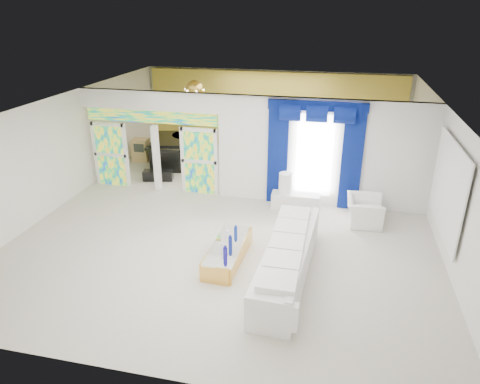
% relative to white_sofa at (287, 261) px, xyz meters
% --- Properties ---
extents(floor, '(12.00, 12.00, 0.00)m').
position_rel_white_sofa_xyz_m(floor, '(-1.68, 2.84, -0.36)').
color(floor, '#B7AF9E').
rests_on(floor, ground).
extents(dividing_wall, '(5.70, 0.18, 3.00)m').
position_rel_white_sofa_xyz_m(dividing_wall, '(0.47, 3.84, 1.14)').
color(dividing_wall, white).
rests_on(dividing_wall, ground).
extents(dividing_header, '(4.30, 0.18, 0.55)m').
position_rel_white_sofa_xyz_m(dividing_header, '(-4.53, 3.84, 2.36)').
color(dividing_header, white).
rests_on(dividing_header, dividing_wall).
extents(stained_panel_left, '(0.95, 0.04, 2.00)m').
position_rel_white_sofa_xyz_m(stained_panel_left, '(-5.95, 3.84, 0.64)').
color(stained_panel_left, '#994C3F').
rests_on(stained_panel_left, ground).
extents(stained_panel_right, '(0.95, 0.04, 2.00)m').
position_rel_white_sofa_xyz_m(stained_panel_right, '(-3.10, 3.84, 0.64)').
color(stained_panel_right, '#994C3F').
rests_on(stained_panel_right, ground).
extents(stained_transom, '(4.00, 0.05, 0.35)m').
position_rel_white_sofa_xyz_m(stained_transom, '(-4.53, 3.84, 1.89)').
color(stained_transom, '#994C3F').
rests_on(stained_transom, dividing_header).
extents(window_pane, '(1.00, 0.02, 2.30)m').
position_rel_white_sofa_xyz_m(window_pane, '(0.22, 3.74, 1.09)').
color(window_pane, white).
rests_on(window_pane, dividing_wall).
extents(blue_drape_left, '(0.55, 0.10, 2.80)m').
position_rel_white_sofa_xyz_m(blue_drape_left, '(-0.78, 3.71, 1.04)').
color(blue_drape_left, '#03114A').
rests_on(blue_drape_left, ground).
extents(blue_drape_right, '(0.55, 0.10, 2.80)m').
position_rel_white_sofa_xyz_m(blue_drape_right, '(1.22, 3.71, 1.04)').
color(blue_drape_right, '#03114A').
rests_on(blue_drape_right, ground).
extents(blue_pelmet, '(2.60, 0.12, 0.25)m').
position_rel_white_sofa_xyz_m(blue_pelmet, '(0.22, 3.71, 2.46)').
color(blue_pelmet, '#03114A').
rests_on(blue_pelmet, dividing_wall).
extents(wall_mirror, '(0.04, 2.70, 1.90)m').
position_rel_white_sofa_xyz_m(wall_mirror, '(3.26, 1.84, 1.19)').
color(wall_mirror, white).
rests_on(wall_mirror, ground).
extents(gold_curtains, '(9.70, 0.12, 2.90)m').
position_rel_white_sofa_xyz_m(gold_curtains, '(-1.68, 8.74, 1.14)').
color(gold_curtains, gold).
rests_on(gold_curtains, ground).
extents(white_sofa, '(1.03, 3.83, 0.72)m').
position_rel_white_sofa_xyz_m(white_sofa, '(0.00, 0.00, 0.00)').
color(white_sofa, white).
rests_on(white_sofa, ground).
extents(coffee_table, '(0.73, 1.91, 0.42)m').
position_rel_white_sofa_xyz_m(coffee_table, '(-1.35, 0.30, -0.15)').
color(coffee_table, gold).
rests_on(coffee_table, ground).
extents(console_table, '(1.32, 0.44, 0.44)m').
position_rel_white_sofa_xyz_m(console_table, '(-0.19, 3.36, -0.14)').
color(console_table, silver).
rests_on(console_table, ground).
extents(table_lamp, '(0.36, 0.36, 0.58)m').
position_rel_white_sofa_xyz_m(table_lamp, '(-0.49, 3.36, 0.37)').
color(table_lamp, silver).
rests_on(table_lamp, console_table).
extents(armchair, '(0.92, 1.05, 0.68)m').
position_rel_white_sofa_xyz_m(armchair, '(1.63, 2.88, -0.02)').
color(armchair, white).
rests_on(armchair, ground).
extents(grand_piano, '(1.81, 2.16, 0.96)m').
position_rel_white_sofa_xyz_m(grand_piano, '(-4.75, 6.14, 0.12)').
color(grand_piano, black).
rests_on(grand_piano, ground).
extents(piano_bench, '(1.01, 0.56, 0.32)m').
position_rel_white_sofa_xyz_m(piano_bench, '(-4.75, 4.54, -0.20)').
color(piano_bench, black).
rests_on(piano_bench, ground).
extents(tv_console, '(0.60, 0.55, 0.81)m').
position_rel_white_sofa_xyz_m(tv_console, '(-6.10, 6.21, 0.04)').
color(tv_console, tan).
rests_on(tv_console, ground).
extents(chandelier, '(0.60, 0.60, 0.60)m').
position_rel_white_sofa_xyz_m(chandelier, '(-3.98, 6.24, 2.29)').
color(chandelier, gold).
rests_on(chandelier, ceiling).
extents(decanters, '(0.25, 1.08, 0.23)m').
position_rel_white_sofa_xyz_m(decanters, '(-1.33, 0.23, 0.15)').
color(decanters, navy).
rests_on(decanters, coffee_table).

